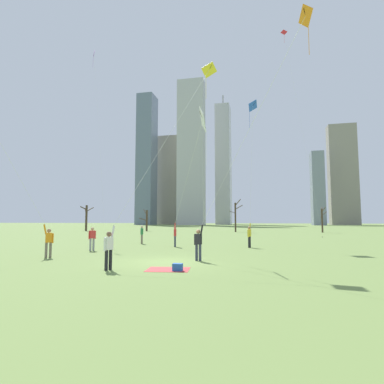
# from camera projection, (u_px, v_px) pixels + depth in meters

# --- Properties ---
(ground_plane) EXTENTS (400.00, 400.00, 0.00)m
(ground_plane) POSITION_uv_depth(u_px,v_px,m) (167.00, 262.00, 15.62)
(ground_plane) COLOR olive
(kite_flyer_foreground_left_teal) EXTENTS (7.04, 5.73, 17.31)m
(kite_flyer_foreground_left_teal) POSITION_uv_depth(u_px,v_px,m) (21.00, 190.00, 17.09)
(kite_flyer_foreground_left_teal) COLOR #726656
(kite_flyer_foreground_left_teal) RESTS_ON ground
(kite_flyer_midfield_right_white) EXTENTS (3.67, 6.99, 8.95)m
(kite_flyer_midfield_right_white) POSITION_uv_depth(u_px,v_px,m) (181.00, 210.00, 23.07)
(kite_flyer_midfield_right_white) COLOR #33384C
(kite_flyer_midfield_right_white) RESTS_ON ground
(kite_flyer_foreground_right_blue) EXTENTS (0.91, 4.69, 13.19)m
(kite_flyer_foreground_right_blue) POSITION_uv_depth(u_px,v_px,m) (250.00, 207.00, 24.81)
(kite_flyer_foreground_right_blue) COLOR black
(kite_flyer_foreground_right_blue) RESTS_ON ground
(kite_flyer_midfield_center_yellow) EXTENTS (4.00, 6.63, 11.89)m
(kite_flyer_midfield_center_yellow) POSITION_uv_depth(u_px,v_px,m) (128.00, 213.00, 14.05)
(kite_flyer_midfield_center_yellow) COLOR black
(kite_flyer_midfield_center_yellow) RESTS_ON ground
(kite_flyer_midfield_left_orange) EXTENTS (5.55, 4.30, 10.57)m
(kite_flyer_midfield_left_orange) POSITION_uv_depth(u_px,v_px,m) (207.00, 224.00, 15.76)
(kite_flyer_midfield_left_orange) COLOR #33384C
(kite_flyer_midfield_left_orange) RESTS_ON ground
(bystander_far_off_by_trees) EXTENTS (0.37, 0.41, 1.62)m
(bystander_far_off_by_trees) POSITION_uv_depth(u_px,v_px,m) (92.00, 238.00, 21.53)
(bystander_far_off_by_trees) COLOR gray
(bystander_far_off_by_trees) RESTS_ON ground
(bystander_strolling_midfield) EXTENTS (0.27, 0.50, 1.62)m
(bystander_strolling_midfield) POSITION_uv_depth(u_px,v_px,m) (142.00, 234.00, 27.63)
(bystander_strolling_midfield) COLOR #726656
(bystander_strolling_midfield) RESTS_ON ground
(distant_kite_low_near_trees_red) EXTENTS (4.35, 0.23, 27.54)m
(distant_kite_low_near_trees_red) POSITION_uv_depth(u_px,v_px,m) (289.00, 57.00, 41.04)
(distant_kite_low_near_trees_red) COLOR red
(distant_kite_low_near_trees_red) RESTS_ON ground
(distant_kite_high_overhead_purple) EXTENTS (4.68, 4.63, 23.00)m
(distant_kite_high_overhead_purple) POSITION_uv_depth(u_px,v_px,m) (95.00, 70.00, 37.42)
(distant_kite_high_overhead_purple) COLOR purple
(distant_kite_high_overhead_purple) RESTS_ON ground
(picnic_spot) EXTENTS (1.96, 1.61, 0.31)m
(picnic_spot) POSITION_uv_depth(u_px,v_px,m) (173.00, 268.00, 13.05)
(picnic_spot) COLOR #CC3838
(picnic_spot) RESTS_ON ground
(bare_tree_center) EXTENTS (1.62, 1.69, 4.32)m
(bare_tree_center) POSITION_uv_depth(u_px,v_px,m) (147.00, 220.00, 60.35)
(bare_tree_center) COLOR #423326
(bare_tree_center) RESTS_ON ground
(bare_tree_left_of_center) EXTENTS (1.83, 2.58, 5.11)m
(bare_tree_left_of_center) POSITION_uv_depth(u_px,v_px,m) (86.00, 216.00, 62.34)
(bare_tree_left_of_center) COLOR #423326
(bare_tree_left_of_center) RESTS_ON ground
(bare_tree_rightmost) EXTENTS (1.24, 2.93, 4.38)m
(bare_tree_rightmost) POSITION_uv_depth(u_px,v_px,m) (322.00, 219.00, 53.05)
(bare_tree_rightmost) COLOR #423326
(bare_tree_rightmost) RESTS_ON ground
(bare_tree_leftmost) EXTENTS (2.45, 1.77, 5.80)m
(bare_tree_leftmost) POSITION_uv_depth(u_px,v_px,m) (236.00, 215.00, 55.65)
(bare_tree_leftmost) COLOR #423326
(bare_tree_leftmost) RESTS_ON ground
(skyline_slender_spire) EXTENTS (11.96, 6.17, 65.73)m
(skyline_slender_spire) POSITION_uv_depth(u_px,v_px,m) (191.00, 152.00, 139.80)
(skyline_slender_spire) COLOR #B2B2B7
(skyline_slender_spire) RESTS_ON ground
(skyline_mid_tower_right) EXTENTS (5.07, 7.13, 31.23)m
(skyline_mid_tower_right) POSITION_uv_depth(u_px,v_px,m) (318.00, 188.00, 132.32)
(skyline_mid_tower_right) COLOR gray
(skyline_mid_tower_right) RESTS_ON ground
(skyline_wide_slab) EXTENTS (10.98, 11.30, 44.40)m
(skyline_wide_slab) POSITION_uv_depth(u_px,v_px,m) (171.00, 181.00, 158.79)
(skyline_wide_slab) COLOR gray
(skyline_wide_slab) RESTS_ON ground
(skyline_squat_block) EXTENTS (11.85, 6.24, 45.32)m
(skyline_squat_block) POSITION_uv_depth(u_px,v_px,m) (343.00, 174.00, 140.02)
(skyline_squat_block) COLOR gray
(skyline_squat_block) RESTS_ON ground
(skyline_short_annex) EXTENTS (7.09, 10.89, 65.44)m
(skyline_short_annex) POSITION_uv_depth(u_px,v_px,m) (223.00, 165.00, 155.13)
(skyline_short_annex) COLOR #B2B2B7
(skyline_short_annex) RESTS_ON ground
(skyline_tall_tower) EXTENTS (7.68, 9.43, 62.16)m
(skyline_tall_tower) POSITION_uv_depth(u_px,v_px,m) (147.00, 159.00, 148.31)
(skyline_tall_tower) COLOR slate
(skyline_tall_tower) RESTS_ON ground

